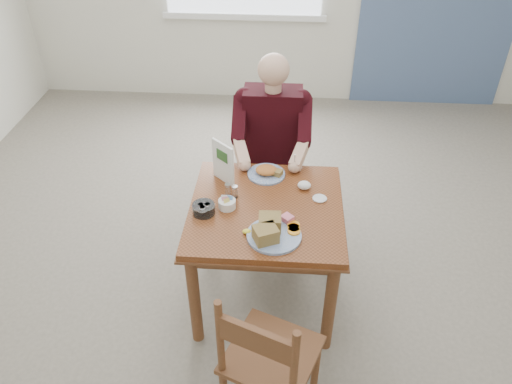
# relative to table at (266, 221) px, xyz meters

# --- Properties ---
(floor) EXTENTS (6.00, 6.00, 0.00)m
(floor) POSITION_rel_table_xyz_m (0.00, 0.00, -0.64)
(floor) COLOR #645D51
(floor) RESTS_ON ground
(lemon_wedge) EXTENTS (0.06, 0.05, 0.03)m
(lemon_wedge) POSITION_rel_table_xyz_m (-0.09, -0.25, 0.13)
(lemon_wedge) COLOR #FFF035
(lemon_wedge) RESTS_ON table
(napkin) EXTENTS (0.09, 0.08, 0.05)m
(napkin) POSITION_rel_table_xyz_m (0.22, 0.19, 0.14)
(napkin) COLOR white
(napkin) RESTS_ON table
(metal_dish) EXTENTS (0.09, 0.09, 0.01)m
(metal_dish) POSITION_rel_table_xyz_m (0.32, 0.09, 0.12)
(metal_dish) COLOR silver
(metal_dish) RESTS_ON table
(table) EXTENTS (0.92, 0.92, 0.75)m
(table) POSITION_rel_table_xyz_m (0.00, 0.00, 0.00)
(table) COLOR brown
(table) RESTS_ON ground
(chair_far) EXTENTS (0.42, 0.42, 0.95)m
(chair_far) POSITION_rel_table_xyz_m (0.00, 0.80, -0.16)
(chair_far) COLOR brown
(chair_far) RESTS_ON ground
(chair_near) EXTENTS (0.55, 0.55, 0.95)m
(chair_near) POSITION_rel_table_xyz_m (0.06, -0.86, -0.16)
(chair_near) COLOR brown
(chair_near) RESTS_ON ground
(diner) EXTENTS (0.53, 0.56, 1.39)m
(diner) POSITION_rel_table_xyz_m (0.00, 0.71, 0.17)
(diner) COLOR gray
(diner) RESTS_ON chair_far
(near_plate) EXTENTS (0.37, 0.37, 0.10)m
(near_plate) POSITION_rel_table_xyz_m (0.04, -0.26, 0.15)
(near_plate) COLOR white
(near_plate) RESTS_ON table
(far_plate) EXTENTS (0.32, 0.32, 0.07)m
(far_plate) POSITION_rel_table_xyz_m (-0.01, 0.32, 0.14)
(far_plate) COLOR white
(far_plate) RESTS_ON table
(caddy) EXTENTS (0.11, 0.11, 0.08)m
(caddy) POSITION_rel_table_xyz_m (-0.23, -0.03, 0.14)
(caddy) COLOR white
(caddy) RESTS_ON table
(shakers) EXTENTS (0.09, 0.07, 0.08)m
(shakers) POSITION_rel_table_xyz_m (-0.21, 0.09, 0.15)
(shakers) COLOR white
(shakers) RESTS_ON table
(creamer) EXTENTS (0.15, 0.15, 0.06)m
(creamer) POSITION_rel_table_xyz_m (-0.36, -0.09, 0.14)
(creamer) COLOR white
(creamer) RESTS_ON table
(menu) EXTENTS (0.15, 0.14, 0.27)m
(menu) POSITION_rel_table_xyz_m (-0.28, 0.24, 0.25)
(menu) COLOR white
(menu) RESTS_ON table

